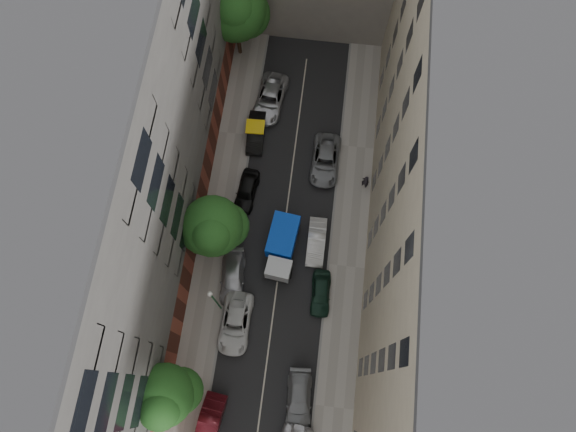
% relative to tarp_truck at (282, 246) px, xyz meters
% --- Properties ---
extents(ground, '(120.00, 120.00, 0.00)m').
position_rel_tarp_truck_xyz_m(ground, '(-0.04, -0.70, -1.34)').
color(ground, '#4C4C49').
rests_on(ground, ground).
extents(road_surface, '(8.00, 44.00, 0.02)m').
position_rel_tarp_truck_xyz_m(road_surface, '(-0.04, -0.70, -1.33)').
color(road_surface, black).
rests_on(road_surface, ground).
extents(sidewalk_left, '(3.00, 44.00, 0.15)m').
position_rel_tarp_truck_xyz_m(sidewalk_left, '(-5.54, -0.70, -1.26)').
color(sidewalk_left, gray).
rests_on(sidewalk_left, ground).
extents(sidewalk_right, '(3.00, 44.00, 0.15)m').
position_rel_tarp_truck_xyz_m(sidewalk_right, '(5.46, -0.70, -1.26)').
color(sidewalk_right, gray).
rests_on(sidewalk_right, ground).
extents(building_left, '(8.00, 44.00, 20.00)m').
position_rel_tarp_truck_xyz_m(building_left, '(-11.04, -0.70, 8.66)').
color(building_left, '#4E4C49').
rests_on(building_left, ground).
extents(building_right, '(8.00, 44.00, 20.00)m').
position_rel_tarp_truck_xyz_m(building_right, '(10.96, -0.70, 8.66)').
color(building_right, tan).
rests_on(building_right, ground).
extents(tarp_truck, '(2.62, 5.47, 2.43)m').
position_rel_tarp_truck_xyz_m(tarp_truck, '(0.00, 0.00, 0.00)').
color(tarp_truck, black).
rests_on(tarp_truck, ground).
extents(car_left_1, '(2.13, 4.69, 1.49)m').
position_rel_tarp_truck_xyz_m(car_left_1, '(-3.64, -14.02, -0.59)').
color(car_left_1, '#4C0F16').
rests_on(car_left_1, ground).
extents(car_left_2, '(2.36, 5.04, 1.40)m').
position_rel_tarp_truck_xyz_m(car_left_2, '(-2.84, -6.50, -0.64)').
color(car_left_2, silver).
rests_on(car_left_2, ground).
extents(car_left_3, '(2.31, 4.87, 1.37)m').
position_rel_tarp_truck_xyz_m(car_left_3, '(-3.64, -2.90, -0.65)').
color(car_left_3, '#AFB0B4').
rests_on(car_left_3, ground).
extents(car_left_4, '(2.00, 4.19, 1.38)m').
position_rel_tarp_truck_xyz_m(car_left_4, '(-3.64, 4.70, -0.65)').
color(car_left_4, black).
rests_on(car_left_4, ground).
extents(car_left_5, '(1.65, 4.27, 1.39)m').
position_rel_tarp_truck_xyz_m(car_left_5, '(-3.64, 10.30, -0.65)').
color(car_left_5, black).
rests_on(car_left_5, ground).
extents(car_left_6, '(3.07, 5.64, 1.50)m').
position_rel_tarp_truck_xyz_m(car_left_6, '(-2.84, 13.90, -0.59)').
color(car_left_6, '#B5B6BB').
rests_on(car_left_6, ground).
extents(car_right_1, '(2.17, 4.70, 1.33)m').
position_rel_tarp_truck_xyz_m(car_right_1, '(2.76, -11.50, -0.67)').
color(car_right_1, gray).
rests_on(car_right_1, ground).
extents(car_right_2, '(1.67, 3.88, 1.31)m').
position_rel_tarp_truck_xyz_m(car_right_2, '(3.56, -3.30, -0.69)').
color(car_right_2, '#152F22').
rests_on(car_right_2, ground).
extents(car_right_3, '(1.50, 4.18, 1.37)m').
position_rel_tarp_truck_xyz_m(car_right_3, '(2.76, 0.90, -0.65)').
color(car_right_3, silver).
rests_on(car_right_3, ground).
extents(car_right_4, '(2.41, 5.16, 1.43)m').
position_rel_tarp_truck_xyz_m(car_right_4, '(2.76, 8.36, -0.63)').
color(car_right_4, slate).
rests_on(car_right_4, ground).
extents(tree_near, '(4.66, 4.28, 7.86)m').
position_rel_tarp_truck_xyz_m(tree_near, '(-6.19, -12.37, 4.15)').
color(tree_near, '#382619').
rests_on(tree_near, sidewalk_left).
extents(tree_mid, '(4.99, 4.67, 7.39)m').
position_rel_tarp_truck_xyz_m(tree_mid, '(-5.04, -0.23, 3.65)').
color(tree_mid, '#382619').
rests_on(tree_mid, sidewalk_left).
extents(tree_far, '(5.82, 5.62, 8.79)m').
position_rel_tarp_truck_xyz_m(tree_far, '(-6.35, 18.88, 4.55)').
color(tree_far, '#382619').
rests_on(tree_far, sidewalk_left).
extents(lamp_post, '(0.36, 0.36, 6.41)m').
position_rel_tarp_truck_xyz_m(lamp_post, '(-4.24, -5.37, 2.76)').
color(lamp_post, '#175026').
rests_on(lamp_post, sidewalk_left).
extents(pedestrian, '(0.80, 0.68, 1.85)m').
position_rel_tarp_truck_xyz_m(pedestrian, '(6.36, 6.63, -0.27)').
color(pedestrian, black).
rests_on(pedestrian, sidewalk_right).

